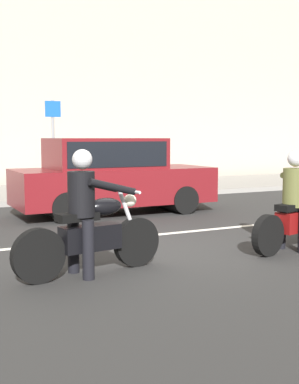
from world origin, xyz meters
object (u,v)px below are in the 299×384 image
Objects in this scene: motorcycle_with_rider_olive at (297,209)px; street_sign_post at (53,138)px; motorcycle_with_rider_black_leather at (89,224)px; parked_sedan_maroon at (111,175)px.

street_sign_post is at bearing 100.88° from motorcycle_with_rider_olive.
motorcycle_with_rider_olive is at bearing -79.12° from street_sign_post.
parked_sedan_maroon is at bearing 64.55° from motorcycle_with_rider_black_leather.
motorcycle_with_rider_black_leather is at bearing -103.09° from street_sign_post.
motorcycle_with_rider_black_leather reaches higher than motorcycle_with_rider_olive.
street_sign_post is at bearing 96.79° from parked_sedan_maroon.
motorcycle_with_rider_olive is 0.45× the size of parked_sedan_maroon.
motorcycle_with_rider_olive is at bearing -76.39° from parked_sedan_maroon.
street_sign_post reaches higher than motorcycle_with_rider_black_leather.
motorcycle_with_rider_olive is 0.78× the size of street_sign_post.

